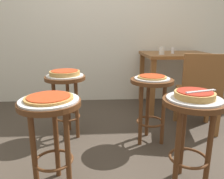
# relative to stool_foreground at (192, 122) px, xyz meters

# --- Properties ---
(ground_plane) EXTENTS (6.00, 6.00, 0.00)m
(ground_plane) POSITION_rel_stool_foreground_xyz_m (-0.56, 0.44, -0.47)
(ground_plane) COLOR #42382D
(back_wall) EXTENTS (6.00, 0.10, 3.00)m
(back_wall) POSITION_rel_stool_foreground_xyz_m (-0.56, 2.09, 1.03)
(back_wall) COLOR silver
(back_wall) RESTS_ON ground_plane
(stool_foreground) EXTENTS (0.40, 0.40, 0.63)m
(stool_foreground) POSITION_rel_stool_foreground_xyz_m (0.00, 0.00, 0.00)
(stool_foreground) COLOR #5B3319
(stool_foreground) RESTS_ON ground_plane
(serving_plate_foreground) EXTENTS (0.35, 0.35, 0.01)m
(serving_plate_foreground) POSITION_rel_stool_foreground_xyz_m (0.00, 0.00, 0.16)
(serving_plate_foreground) COLOR silver
(serving_plate_foreground) RESTS_ON stool_foreground
(pizza_foreground) EXTENTS (0.25, 0.25, 0.05)m
(pizza_foreground) POSITION_rel_stool_foreground_xyz_m (0.00, -0.00, 0.19)
(pizza_foreground) COLOR tan
(pizza_foreground) RESTS_ON serving_plate_foreground
(stool_middle) EXTENTS (0.40, 0.40, 0.63)m
(stool_middle) POSITION_rel_stool_foreground_xyz_m (-0.93, 0.03, 0.00)
(stool_middle) COLOR #5B3319
(stool_middle) RESTS_ON ground_plane
(serving_plate_middle) EXTENTS (0.38, 0.38, 0.01)m
(serving_plate_middle) POSITION_rel_stool_foreground_xyz_m (-0.93, 0.03, 0.16)
(serving_plate_middle) COLOR silver
(serving_plate_middle) RESTS_ON stool_middle
(pizza_middle) EXTENTS (0.31, 0.31, 0.02)m
(pizza_middle) POSITION_rel_stool_foreground_xyz_m (-0.93, 0.03, 0.18)
(pizza_middle) COLOR #B78442
(pizza_middle) RESTS_ON serving_plate_middle
(stool_leftside) EXTENTS (0.40, 0.40, 0.63)m
(stool_leftside) POSITION_rel_stool_foreground_xyz_m (-0.12, 0.64, 0.00)
(stool_leftside) COLOR #5B3319
(stool_leftside) RESTS_ON ground_plane
(serving_plate_leftside) EXTENTS (0.33, 0.33, 0.01)m
(serving_plate_leftside) POSITION_rel_stool_foreground_xyz_m (-0.12, 0.64, 0.16)
(serving_plate_leftside) COLOR silver
(serving_plate_leftside) RESTS_ON stool_leftside
(pizza_leftside) EXTENTS (0.26, 0.26, 0.02)m
(pizza_leftside) POSITION_rel_stool_foreground_xyz_m (-0.12, 0.64, 0.18)
(pizza_leftside) COLOR tan
(pizza_leftside) RESTS_ON serving_plate_leftside
(stool_rear) EXTENTS (0.40, 0.40, 0.63)m
(stool_rear) POSITION_rel_stool_foreground_xyz_m (-0.94, 0.83, 0.00)
(stool_rear) COLOR #5B3319
(stool_rear) RESTS_ON ground_plane
(serving_plate_rear) EXTENTS (0.36, 0.36, 0.01)m
(serving_plate_rear) POSITION_rel_stool_foreground_xyz_m (-0.94, 0.83, 0.16)
(serving_plate_rear) COLOR silver
(serving_plate_rear) RESTS_ON stool_rear
(pizza_rear) EXTENTS (0.30, 0.30, 0.05)m
(pizza_rear) POSITION_rel_stool_foreground_xyz_m (-0.94, 0.83, 0.19)
(pizza_rear) COLOR tan
(pizza_rear) RESTS_ON serving_plate_rear
(dining_table) EXTENTS (0.90, 0.77, 0.78)m
(dining_table) POSITION_rel_stool_foreground_xyz_m (0.45, 1.60, 0.18)
(dining_table) COLOR brown
(dining_table) RESTS_ON ground_plane
(cup_near_edge) EXTENTS (0.07, 0.07, 0.10)m
(cup_near_edge) POSITION_rel_stool_foreground_xyz_m (0.19, 1.40, 0.35)
(cup_near_edge) COLOR silver
(cup_near_edge) RESTS_ON dining_table
(condiment_shaker) EXTENTS (0.04, 0.04, 0.08)m
(condiment_shaker) POSITION_rel_stool_foreground_xyz_m (0.37, 1.53, 0.34)
(condiment_shaker) COLOR white
(condiment_shaker) RESTS_ON dining_table
(wooden_chair) EXTENTS (0.47, 0.47, 0.85)m
(wooden_chair) POSITION_rel_stool_foreground_xyz_m (0.45, 0.85, -0.01)
(wooden_chair) COLOR brown
(wooden_chair) RESTS_ON ground_plane
(pizza_server_knife) EXTENTS (0.22, 0.08, 0.01)m
(pizza_server_knife) POSITION_rel_stool_foreground_xyz_m (0.03, -0.02, 0.22)
(pizza_server_knife) COLOR silver
(pizza_server_knife) RESTS_ON pizza_foreground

